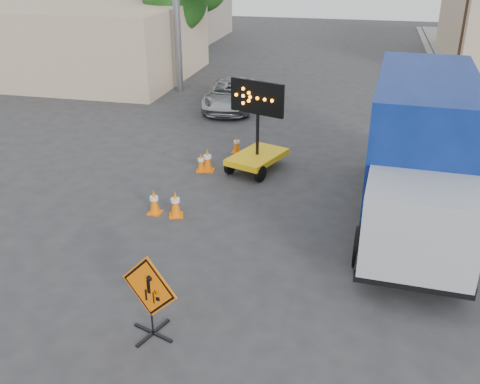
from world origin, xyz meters
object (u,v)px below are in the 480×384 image
at_px(pickup_truck, 231,94).
at_px(construction_sign, 150,294).
at_px(arrow_board, 257,151).
at_px(box_truck, 418,160).

bearing_deg(pickup_truck, construction_sign, -86.92).
height_order(arrow_board, pickup_truck, arrow_board).
relative_size(construction_sign, arrow_board, 0.58).
relative_size(pickup_truck, box_truck, 0.56).
bearing_deg(construction_sign, arrow_board, 107.41).
xyz_separation_m(pickup_truck, box_truck, (7.71, -9.73, 1.12)).
bearing_deg(box_truck, arrow_board, 155.66).
distance_m(construction_sign, box_truck, 8.17).
height_order(construction_sign, box_truck, box_truck).
height_order(arrow_board, box_truck, box_truck).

